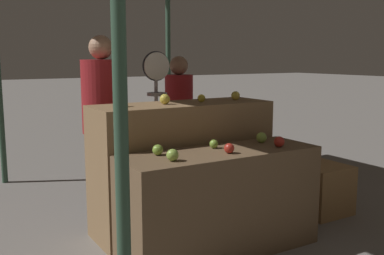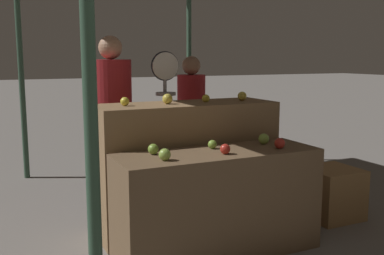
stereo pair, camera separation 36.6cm
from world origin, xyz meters
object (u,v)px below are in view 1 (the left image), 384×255
object	(u,v)px
produce_scale	(157,95)
person_vendor_at_scale	(179,115)
person_customer_left	(103,113)
wooden_crate_side	(321,189)

from	to	relation	value
produce_scale	person_vendor_at_scale	size ratio (longest dim) A/B	1.03
produce_scale	person_customer_left	xyz separation A→B (m)	(-0.50, 0.16, -0.17)
produce_scale	person_customer_left	world-z (taller)	person_customer_left
produce_scale	wooden_crate_side	world-z (taller)	produce_scale
produce_scale	person_vendor_at_scale	distance (m)	0.62
person_customer_left	wooden_crate_side	size ratio (longest dim) A/B	3.60
person_customer_left	wooden_crate_side	distance (m)	2.28
produce_scale	person_vendor_at_scale	bearing A→B (deg)	37.42
produce_scale	wooden_crate_side	xyz separation A→B (m)	(1.33, -0.95, -0.92)
person_vendor_at_scale	wooden_crate_side	bearing A→B (deg)	139.07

